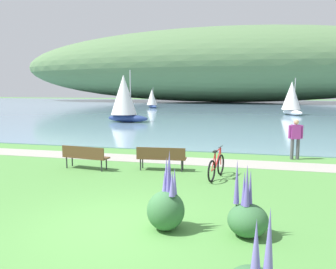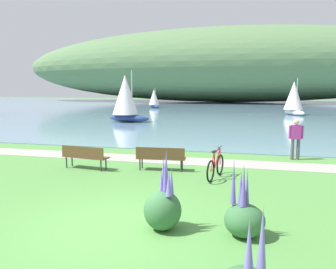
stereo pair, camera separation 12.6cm
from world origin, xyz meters
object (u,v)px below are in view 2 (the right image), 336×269
park_bench_near_camera (85,155)px  park_bench_further_along (161,157)px  person_at_shoreline (296,137)px  sailboat_toward_hillside (126,98)px  sailboat_mid_bay (294,98)px  bicycle_leaning_near_bench (216,167)px  sailboat_nearest_to_shore (154,98)px

park_bench_near_camera → park_bench_further_along: same height
park_bench_near_camera → person_at_shoreline: 8.70m
person_at_shoreline → sailboat_toward_hillside: 18.72m
park_bench_further_along → person_at_shoreline: (5.00, 3.31, 0.46)m
person_at_shoreline → sailboat_toward_hillside: bearing=133.7°
sailboat_mid_bay → sailboat_toward_hillside: 19.90m
park_bench_near_camera → bicycle_leaning_near_bench: bicycle_leaning_near_bench is taller
park_bench_near_camera → sailboat_nearest_to_shore: bearing=103.1°
sailboat_mid_bay → park_bench_near_camera: bearing=-109.1°
park_bench_near_camera → park_bench_further_along: size_ratio=1.01×
sailboat_mid_bay → person_at_shoreline: bearing=-95.5°
sailboat_nearest_to_shore → sailboat_toward_hillside: 23.16m
park_bench_near_camera → bicycle_leaning_near_bench: bearing=-1.4°
bicycle_leaning_near_bench → sailboat_nearest_to_shore: (-14.19, 40.17, 1.15)m
sailboat_mid_bay → sailboat_nearest_to_shore: bearing=152.5°
park_bench_further_along → sailboat_nearest_to_shore: bearing=107.0°
sailboat_mid_bay → bicycle_leaning_near_bench: bearing=-100.3°
bicycle_leaning_near_bench → sailboat_mid_bay: 30.50m
park_bench_further_along → bicycle_leaning_near_bench: 2.16m
park_bench_near_camera → park_bench_further_along: (2.82, 0.49, 0.00)m
bicycle_leaning_near_bench → sailboat_nearest_to_shore: sailboat_nearest_to_shore is taller
person_at_shoreline → sailboat_nearest_to_shore: 40.10m
bicycle_leaning_near_bench → sailboat_toward_hillside: (-9.99, 17.41, 1.80)m
park_bench_further_along → sailboat_mid_bay: 30.35m
person_at_shoreline → sailboat_nearest_to_shore: sailboat_nearest_to_shore is taller
park_bench_near_camera → sailboat_mid_bay: bearing=70.9°
bicycle_leaning_near_bench → sailboat_toward_hillside: bearing=119.9°
park_bench_further_along → sailboat_nearest_to_shore: 41.39m
sailboat_toward_hillside → person_at_shoreline: bearing=-46.3°
park_bench_near_camera → person_at_shoreline: bearing=25.9°
person_at_shoreline → sailboat_mid_bay: 26.20m
sailboat_nearest_to_shore → sailboat_toward_hillside: bearing=-79.6°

